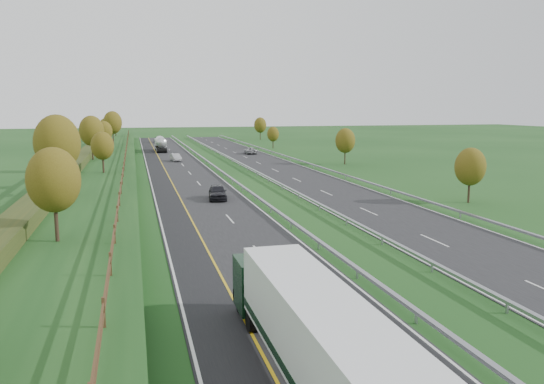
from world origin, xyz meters
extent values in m
plane|color=#184117|center=(8.00, 55.00, 0.00)|extent=(400.00, 400.00, 0.00)
cube|color=black|center=(0.00, 60.00, 0.02)|extent=(10.50, 200.00, 0.04)
cube|color=black|center=(16.50, 60.00, 0.02)|extent=(10.50, 200.00, 0.04)
cube|color=black|center=(-3.75, 60.00, 0.02)|extent=(3.00, 200.00, 0.04)
cube|color=silver|center=(-5.05, 60.00, 0.05)|extent=(0.15, 200.00, 0.01)
cube|color=gold|center=(-2.25, 60.00, 0.05)|extent=(0.15, 200.00, 0.01)
cube|color=silver|center=(5.05, 60.00, 0.05)|extent=(0.15, 200.00, 0.01)
cube|color=silver|center=(11.45, 60.00, 0.05)|extent=(0.15, 200.00, 0.01)
cube|color=silver|center=(21.55, 60.00, 0.05)|extent=(0.15, 200.00, 0.01)
cube|color=silver|center=(1.25, -1.00, 0.05)|extent=(0.15, 4.00, 0.01)
cube|color=silver|center=(1.25, 11.00, 0.05)|extent=(0.15, 4.00, 0.01)
cube|color=silver|center=(15.25, 11.00, 0.05)|extent=(0.15, 4.00, 0.01)
cube|color=silver|center=(1.25, 23.00, 0.05)|extent=(0.15, 4.00, 0.01)
cube|color=silver|center=(15.25, 23.00, 0.05)|extent=(0.15, 4.00, 0.01)
cube|color=silver|center=(1.25, 35.00, 0.05)|extent=(0.15, 4.00, 0.01)
cube|color=silver|center=(15.25, 35.00, 0.05)|extent=(0.15, 4.00, 0.01)
cube|color=silver|center=(1.25, 47.00, 0.05)|extent=(0.15, 4.00, 0.01)
cube|color=silver|center=(15.25, 47.00, 0.05)|extent=(0.15, 4.00, 0.01)
cube|color=silver|center=(1.25, 59.00, 0.05)|extent=(0.15, 4.00, 0.01)
cube|color=silver|center=(15.25, 59.00, 0.05)|extent=(0.15, 4.00, 0.01)
cube|color=silver|center=(1.25, 71.00, 0.05)|extent=(0.15, 4.00, 0.01)
cube|color=silver|center=(15.25, 71.00, 0.05)|extent=(0.15, 4.00, 0.01)
cube|color=silver|center=(1.25, 83.00, 0.05)|extent=(0.15, 4.00, 0.01)
cube|color=silver|center=(15.25, 83.00, 0.05)|extent=(0.15, 4.00, 0.01)
cube|color=silver|center=(1.25, 95.00, 0.05)|extent=(0.15, 4.00, 0.01)
cube|color=silver|center=(15.25, 95.00, 0.05)|extent=(0.15, 4.00, 0.01)
cube|color=silver|center=(1.25, 107.00, 0.05)|extent=(0.15, 4.00, 0.01)
cube|color=silver|center=(15.25, 107.00, 0.05)|extent=(0.15, 4.00, 0.01)
cube|color=silver|center=(1.25, 119.00, 0.05)|extent=(0.15, 4.00, 0.01)
cube|color=silver|center=(15.25, 119.00, 0.05)|extent=(0.15, 4.00, 0.01)
cube|color=silver|center=(1.25, 131.00, 0.05)|extent=(0.15, 4.00, 0.01)
cube|color=silver|center=(15.25, 131.00, 0.05)|extent=(0.15, 4.00, 0.01)
cube|color=silver|center=(1.25, 143.00, 0.05)|extent=(0.15, 4.00, 0.01)
cube|color=silver|center=(15.25, 143.00, 0.05)|extent=(0.15, 4.00, 0.01)
cube|color=silver|center=(1.25, 155.00, 0.05)|extent=(0.15, 4.00, 0.01)
cube|color=silver|center=(15.25, 155.00, 0.05)|extent=(0.15, 4.00, 0.01)
cube|color=#184117|center=(-13.00, 60.00, 1.00)|extent=(12.00, 200.00, 2.00)
cube|color=#2A3A17|center=(-15.00, 60.00, 2.55)|extent=(2.20, 180.00, 1.10)
cube|color=#422B19|center=(-8.50, 60.00, 2.55)|extent=(0.08, 184.00, 0.10)
cube|color=#422B19|center=(-8.50, 60.00, 2.95)|extent=(0.08, 184.00, 0.10)
cube|color=#422B19|center=(-8.50, -4.50, 2.60)|extent=(0.12, 0.12, 1.20)
cube|color=#422B19|center=(-8.50, 2.00, 2.60)|extent=(0.12, 0.12, 1.20)
cube|color=#422B19|center=(-8.50, 8.50, 2.60)|extent=(0.12, 0.12, 1.20)
cube|color=#422B19|center=(-8.50, 15.00, 2.60)|extent=(0.12, 0.12, 1.20)
cube|color=#422B19|center=(-8.50, 21.50, 2.60)|extent=(0.12, 0.12, 1.20)
cube|color=#422B19|center=(-8.50, 28.00, 2.60)|extent=(0.12, 0.12, 1.20)
cube|color=#422B19|center=(-8.50, 34.50, 2.60)|extent=(0.12, 0.12, 1.20)
cube|color=#422B19|center=(-8.50, 41.00, 2.60)|extent=(0.12, 0.12, 1.20)
cube|color=#422B19|center=(-8.50, 47.50, 2.60)|extent=(0.12, 0.12, 1.20)
cube|color=#422B19|center=(-8.50, 54.00, 2.60)|extent=(0.12, 0.12, 1.20)
cube|color=#422B19|center=(-8.50, 60.50, 2.60)|extent=(0.12, 0.12, 1.20)
cube|color=#422B19|center=(-8.50, 67.00, 2.60)|extent=(0.12, 0.12, 1.20)
cube|color=#422B19|center=(-8.50, 73.50, 2.60)|extent=(0.12, 0.12, 1.20)
cube|color=#422B19|center=(-8.50, 80.00, 2.60)|extent=(0.12, 0.12, 1.20)
cube|color=#422B19|center=(-8.50, 86.50, 2.60)|extent=(0.12, 0.12, 1.20)
cube|color=#422B19|center=(-8.50, 93.00, 2.60)|extent=(0.12, 0.12, 1.20)
cube|color=#422B19|center=(-8.50, 99.50, 2.60)|extent=(0.12, 0.12, 1.20)
cube|color=#422B19|center=(-8.50, 106.00, 2.60)|extent=(0.12, 0.12, 1.20)
cube|color=#422B19|center=(-8.50, 112.50, 2.60)|extent=(0.12, 0.12, 1.20)
cube|color=#422B19|center=(-8.50, 119.00, 2.60)|extent=(0.12, 0.12, 1.20)
cube|color=#422B19|center=(-8.50, 125.50, 2.60)|extent=(0.12, 0.12, 1.20)
cube|color=#422B19|center=(-8.50, 132.00, 2.60)|extent=(0.12, 0.12, 1.20)
cube|color=#422B19|center=(-8.50, 138.50, 2.60)|extent=(0.12, 0.12, 1.20)
cube|color=#422B19|center=(-8.50, 145.00, 2.60)|extent=(0.12, 0.12, 1.20)
cube|color=#422B19|center=(-8.50, 151.50, 2.60)|extent=(0.12, 0.12, 1.20)
cube|color=#93969B|center=(5.70, 60.00, 0.62)|extent=(0.32, 200.00, 0.18)
cube|color=#93969B|center=(5.70, -3.00, 0.28)|extent=(0.10, 0.14, 0.56)
cube|color=#93969B|center=(5.70, 4.00, 0.28)|extent=(0.10, 0.14, 0.56)
cube|color=#93969B|center=(5.70, 11.00, 0.28)|extent=(0.10, 0.14, 0.56)
cube|color=#93969B|center=(5.70, 18.00, 0.28)|extent=(0.10, 0.14, 0.56)
cube|color=#93969B|center=(5.70, 25.00, 0.28)|extent=(0.10, 0.14, 0.56)
cube|color=#93969B|center=(5.70, 32.00, 0.28)|extent=(0.10, 0.14, 0.56)
cube|color=#93969B|center=(5.70, 39.00, 0.28)|extent=(0.10, 0.14, 0.56)
cube|color=#93969B|center=(5.70, 46.00, 0.28)|extent=(0.10, 0.14, 0.56)
cube|color=#93969B|center=(5.70, 53.00, 0.28)|extent=(0.10, 0.14, 0.56)
cube|color=#93969B|center=(5.70, 60.00, 0.28)|extent=(0.10, 0.14, 0.56)
cube|color=#93969B|center=(5.70, 67.00, 0.28)|extent=(0.10, 0.14, 0.56)
cube|color=#93969B|center=(5.70, 74.00, 0.28)|extent=(0.10, 0.14, 0.56)
cube|color=#93969B|center=(5.70, 81.00, 0.28)|extent=(0.10, 0.14, 0.56)
cube|color=#93969B|center=(5.70, 88.00, 0.28)|extent=(0.10, 0.14, 0.56)
cube|color=#93969B|center=(5.70, 95.00, 0.28)|extent=(0.10, 0.14, 0.56)
cube|color=#93969B|center=(5.70, 102.00, 0.28)|extent=(0.10, 0.14, 0.56)
cube|color=#93969B|center=(5.70, 109.00, 0.28)|extent=(0.10, 0.14, 0.56)
cube|color=#93969B|center=(5.70, 116.00, 0.28)|extent=(0.10, 0.14, 0.56)
cube|color=#93969B|center=(5.70, 123.00, 0.28)|extent=(0.10, 0.14, 0.56)
cube|color=#93969B|center=(5.70, 130.00, 0.28)|extent=(0.10, 0.14, 0.56)
cube|color=#93969B|center=(5.70, 137.00, 0.28)|extent=(0.10, 0.14, 0.56)
cube|color=#93969B|center=(5.70, 144.00, 0.28)|extent=(0.10, 0.14, 0.56)
cube|color=#93969B|center=(5.70, 151.00, 0.28)|extent=(0.10, 0.14, 0.56)
cube|color=#93969B|center=(5.70, 158.00, 0.28)|extent=(0.10, 0.14, 0.56)
cube|color=#93969B|center=(10.80, 60.00, 0.62)|extent=(0.32, 200.00, 0.18)
cube|color=#93969B|center=(10.80, -3.00, 0.28)|extent=(0.10, 0.14, 0.56)
cube|color=#93969B|center=(10.80, 4.00, 0.28)|extent=(0.10, 0.14, 0.56)
cube|color=#93969B|center=(10.80, 11.00, 0.28)|extent=(0.10, 0.14, 0.56)
cube|color=#93969B|center=(10.80, 18.00, 0.28)|extent=(0.10, 0.14, 0.56)
cube|color=#93969B|center=(10.80, 25.00, 0.28)|extent=(0.10, 0.14, 0.56)
cube|color=#93969B|center=(10.80, 32.00, 0.28)|extent=(0.10, 0.14, 0.56)
cube|color=#93969B|center=(10.80, 39.00, 0.28)|extent=(0.10, 0.14, 0.56)
cube|color=#93969B|center=(10.80, 46.00, 0.28)|extent=(0.10, 0.14, 0.56)
cube|color=#93969B|center=(10.80, 53.00, 0.28)|extent=(0.10, 0.14, 0.56)
cube|color=#93969B|center=(10.80, 60.00, 0.28)|extent=(0.10, 0.14, 0.56)
cube|color=#93969B|center=(10.80, 67.00, 0.28)|extent=(0.10, 0.14, 0.56)
cube|color=#93969B|center=(10.80, 74.00, 0.28)|extent=(0.10, 0.14, 0.56)
cube|color=#93969B|center=(10.80, 81.00, 0.28)|extent=(0.10, 0.14, 0.56)
cube|color=#93969B|center=(10.80, 88.00, 0.28)|extent=(0.10, 0.14, 0.56)
cube|color=#93969B|center=(10.80, 95.00, 0.28)|extent=(0.10, 0.14, 0.56)
cube|color=#93969B|center=(10.80, 102.00, 0.28)|extent=(0.10, 0.14, 0.56)
cube|color=#93969B|center=(10.80, 109.00, 0.28)|extent=(0.10, 0.14, 0.56)
cube|color=#93969B|center=(10.80, 116.00, 0.28)|extent=(0.10, 0.14, 0.56)
cube|color=#93969B|center=(10.80, 123.00, 0.28)|extent=(0.10, 0.14, 0.56)
cube|color=#93969B|center=(10.80, 130.00, 0.28)|extent=(0.10, 0.14, 0.56)
cube|color=#93969B|center=(10.80, 137.00, 0.28)|extent=(0.10, 0.14, 0.56)
cube|color=#93969B|center=(10.80, 144.00, 0.28)|extent=(0.10, 0.14, 0.56)
cube|color=#93969B|center=(10.80, 151.00, 0.28)|extent=(0.10, 0.14, 0.56)
cube|color=#93969B|center=(10.80, 158.00, 0.28)|extent=(0.10, 0.14, 0.56)
cube|color=#93969B|center=(22.30, 60.00, 0.62)|extent=(0.32, 200.00, 0.18)
cube|color=#93969B|center=(22.30, 18.00, 0.28)|extent=(0.10, 0.14, 0.56)
cube|color=#93969B|center=(22.30, 32.00, 0.28)|extent=(0.10, 0.14, 0.56)
cube|color=#93969B|center=(22.30, 46.00, 0.28)|extent=(0.10, 0.14, 0.56)
cube|color=#93969B|center=(22.30, 60.00, 0.28)|extent=(0.10, 0.14, 0.56)
cube|color=#93969B|center=(22.30, 74.00, 0.28)|extent=(0.10, 0.14, 0.56)
cube|color=#93969B|center=(22.30, 88.00, 0.28)|extent=(0.10, 0.14, 0.56)
cube|color=#93969B|center=(22.30, 102.00, 0.28)|extent=(0.10, 0.14, 0.56)
cube|color=#93969B|center=(22.30, 116.00, 0.28)|extent=(0.10, 0.14, 0.56)
cube|color=#93969B|center=(22.30, 130.00, 0.28)|extent=(0.10, 0.14, 0.56)
cube|color=#93969B|center=(22.30, 144.00, 0.28)|extent=(0.10, 0.14, 0.56)
cube|color=#93969B|center=(22.30, 158.00, 0.28)|extent=(0.10, 0.14, 0.56)
cylinder|color=#2D2116|center=(-12.00, 10.00, 3.21)|extent=(0.24, 0.24, 2.43)
ellipsoid|color=#4D4010|center=(-12.00, 10.00, 5.89)|extent=(3.24, 3.24, 4.05)
cylinder|color=#2D2116|center=(-14.00, 28.00, 3.58)|extent=(0.24, 0.24, 3.15)
ellipsoid|color=#4D4010|center=(-14.00, 28.00, 7.04)|extent=(4.20, 4.20, 5.25)
cylinder|color=#2D2116|center=(-11.00, 46.00, 3.08)|extent=(0.24, 0.24, 2.16)
ellipsoid|color=#4D4010|center=(-11.00, 46.00, 5.46)|extent=(2.88, 2.88, 3.60)
cylinder|color=#2D2116|center=(-13.50, 64.00, 3.44)|extent=(0.24, 0.24, 2.88)
ellipsoid|color=#4D4010|center=(-13.50, 64.00, 6.61)|extent=(3.84, 3.84, 4.80)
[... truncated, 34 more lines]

